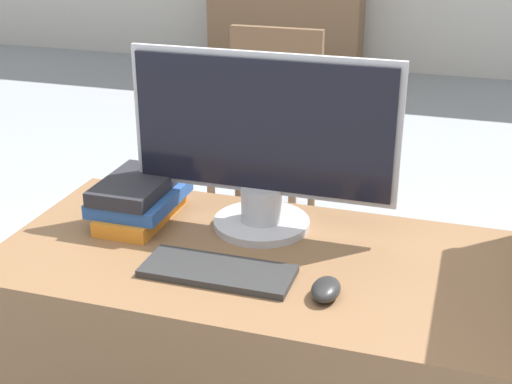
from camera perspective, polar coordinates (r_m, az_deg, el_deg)
The scene contains 5 objects.
monitor at distance 1.70m, azimuth 0.48°, elevation 3.86°, with size 0.65×0.24×0.44m.
keyboard at distance 1.57m, azimuth -3.07°, elevation -6.34°, with size 0.33×0.13×0.02m.
mouse at distance 1.48m, azimuth 5.61°, elevation -7.76°, with size 0.06×0.09×0.04m.
book_stack at distance 1.83m, azimuth -9.33°, elevation -0.52°, with size 0.19×0.27×0.11m.
far_chair at distance 3.33m, azimuth 1.03°, elevation 5.63°, with size 0.44×0.44×0.92m.
Camera 1 is at (0.39, -1.08, 1.50)m, focal length 50.00 mm.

